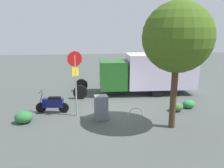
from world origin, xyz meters
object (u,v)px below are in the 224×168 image
utility_cabinet (101,108)px  street_tree (177,38)px  box_truck_near (147,71)px  motorcycle (53,103)px  bike_rack_hoop (135,115)px  stop_sign (75,74)px

utility_cabinet → street_tree: bearing=157.3°
box_truck_near → motorcycle: (6.08, 3.14, -1.05)m
street_tree → bike_rack_hoop: size_ratio=6.60×
box_truck_near → motorcycle: size_ratio=4.69×
motorcycle → stop_sign: size_ratio=0.53×
motorcycle → street_tree: 7.22m
box_truck_near → street_tree: bearing=88.4°
box_truck_near → stop_sign: stop_sign is taller
box_truck_near → utility_cabinet: (3.54, 4.39, -0.95)m
box_truck_near → utility_cabinet: box_truck_near is taller
box_truck_near → utility_cabinet: bearing=53.1°
motorcycle → street_tree: bearing=164.1°
box_truck_near → stop_sign: bearing=40.1°
box_truck_near → utility_cabinet: size_ratio=6.83×
motorcycle → street_tree: (-5.72, 2.59, 3.56)m
motorcycle → stop_sign: (-1.30, 0.62, 1.74)m
box_truck_near → motorcycle: bearing=29.3°
street_tree → bike_rack_hoop: bearing=-50.7°
utility_cabinet → bike_rack_hoop: 1.97m
bike_rack_hoop → stop_sign: bearing=-6.2°
stop_sign → bike_rack_hoop: (-3.09, 0.34, -2.26)m
stop_sign → street_tree: 5.17m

